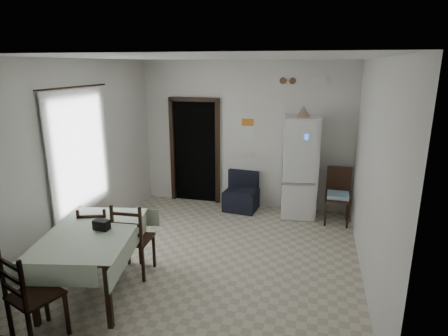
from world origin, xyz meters
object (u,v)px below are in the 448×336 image
object	(u,v)px
navy_seat	(241,192)
dining_table	(94,262)
corner_chair	(338,197)
dining_chair_far_left	(97,236)
dining_chair_far_right	(134,238)
fridge	(300,167)
dining_chair_near_head	(35,294)

from	to	relation	value
navy_seat	dining_table	xyz separation A→B (m)	(-1.25, -3.19, 0.04)
corner_chair	dining_chair_far_left	xyz separation A→B (m)	(-3.36, -2.43, -0.04)
corner_chair	dining_chair_far_right	xyz separation A→B (m)	(-2.78, -2.45, 0.02)
navy_seat	dining_chair_far_right	world-z (taller)	dining_chair_far_right
navy_seat	dining_chair_far_left	world-z (taller)	dining_chair_far_left
fridge	navy_seat	bearing A→B (deg)	172.24
navy_seat	dining_chair_near_head	size ratio (longest dim) A/B	0.70
dining_chair_near_head	corner_chair	bearing A→B (deg)	-108.82
fridge	dining_table	xyz separation A→B (m)	(-2.36, -3.19, -0.54)
corner_chair	fridge	bearing A→B (deg)	165.05
navy_seat	dining_chair_far_left	size ratio (longest dim) A/B	0.80
dining_chair_far_left	dining_chair_near_head	world-z (taller)	dining_chair_near_head
corner_chair	dining_table	distance (m)	4.27
navy_seat	dining_chair_far_left	distance (m)	3.06
fridge	dining_chair_far_left	xyz separation A→B (m)	(-2.65, -2.65, -0.48)
navy_seat	corner_chair	size ratio (longest dim) A/B	0.74
dining_chair_far_left	dining_chair_far_right	size ratio (longest dim) A/B	0.89
dining_chair_near_head	dining_chair_far_right	bearing A→B (deg)	-84.64
navy_seat	dining_chair_far_right	distance (m)	2.84
corner_chair	dining_table	world-z (taller)	corner_chair
dining_table	dining_chair_far_left	size ratio (longest dim) A/B	1.68
dining_chair_far_right	dining_table	bearing A→B (deg)	57.36
dining_table	dining_chair_far_left	world-z (taller)	dining_chair_far_left
fridge	corner_chair	size ratio (longest dim) A/B	1.87
dining_chair_far_left	dining_table	bearing A→B (deg)	100.10
corner_chair	dining_chair_far_left	size ratio (longest dim) A/B	1.07
dining_chair_far_right	navy_seat	bearing A→B (deg)	-112.55
dining_chair_far_left	dining_chair_near_head	bearing A→B (deg)	79.83
dining_chair_far_left	dining_chair_near_head	size ratio (longest dim) A/B	0.88
corner_chair	dining_chair_near_head	distance (m)	5.00
navy_seat	dining_chair_near_head	bearing A→B (deg)	-101.89
dining_table	dining_chair_far_right	bearing A→B (deg)	48.42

